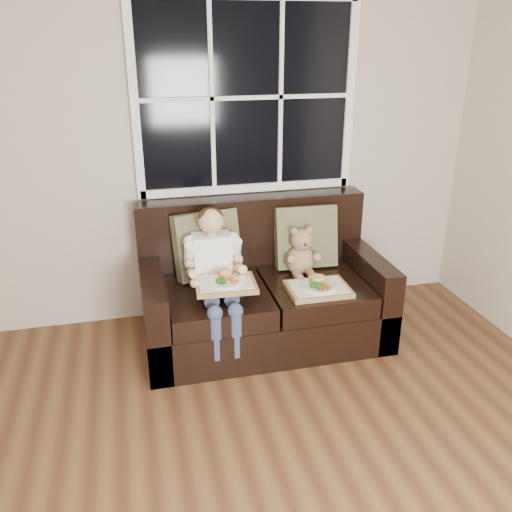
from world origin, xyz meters
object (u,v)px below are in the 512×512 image
object	(u,v)px
child	(215,265)
teddy_bear	(301,255)
loveseat	(262,296)
tray_right	(318,288)
tray_left	(226,283)

from	to	relation	value
child	teddy_bear	bearing A→B (deg)	11.68
child	teddy_bear	distance (m)	0.67
loveseat	child	world-z (taller)	child
teddy_bear	tray_right	distance (m)	0.34
loveseat	tray_right	bearing A→B (deg)	-43.21
teddy_bear	tray_left	size ratio (longest dim) A/B	0.90
loveseat	tray_right	distance (m)	0.47
loveseat	teddy_bear	world-z (taller)	loveseat
loveseat	child	xyz separation A→B (m)	(-0.36, -0.12, 0.33)
loveseat	tray_left	size ratio (longest dim) A/B	4.14
child	tray_right	xyz separation A→B (m)	(0.67, -0.18, -0.16)
teddy_bear	tray_right	bearing A→B (deg)	-84.88
loveseat	teddy_bear	bearing A→B (deg)	3.11
child	tray_right	distance (m)	0.72
child	teddy_bear	size ratio (longest dim) A/B	2.31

